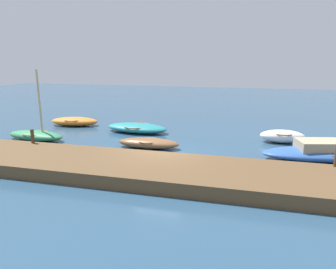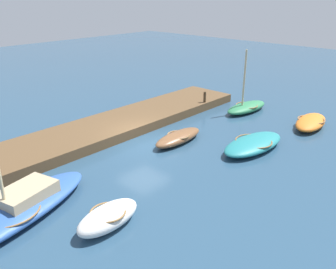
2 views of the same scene
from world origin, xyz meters
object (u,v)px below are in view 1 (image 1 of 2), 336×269
Objects in this scene: motorboat_teal at (137,128)px; rowboat_brown at (148,143)px; rowboat_orange at (75,121)px; mooring_post_west at (32,136)px; sailboat_blue at (334,152)px; dinghy_white at (282,136)px; rowboat_green at (36,135)px.

motorboat_teal is 1.26× the size of rowboat_brown.
rowboat_orange is 5.02× the size of mooring_post_west.
sailboat_blue is 3.63m from dinghy_white.
rowboat_brown is (2.01, -3.56, -0.02)m from motorboat_teal.
sailboat_blue is at bearing 10.40° from mooring_post_west.
sailboat_blue reaches higher than rowboat_brown.
rowboat_green is (-5.35, -3.66, 0.02)m from motorboat_teal.
sailboat_blue is (17.05, -4.14, 0.07)m from rowboat_orange.
rowboat_orange is 7.19m from mooring_post_west.
rowboat_green reaches higher than dinghy_white.
motorboat_teal is 6.48m from rowboat_green.
sailboat_blue is at bearing 5.79° from rowboat_green.
rowboat_brown is (-7.47, -3.21, -0.10)m from dinghy_white.
sailboat_blue is 10.16× the size of mooring_post_west.
rowboat_orange is 5.45m from motorboat_teal.
motorboat_teal is at bearing 174.34° from dinghy_white.
rowboat_green is at bearing 125.23° from mooring_post_west.
dinghy_white is 3.59× the size of mooring_post_west.
rowboat_orange is 0.87× the size of rowboat_green.
mooring_post_west is (1.73, -6.96, 0.62)m from rowboat_orange.
rowboat_orange is 0.49× the size of sailboat_blue.
rowboat_brown is at bearing 168.50° from sailboat_blue.
motorboat_teal is at bearing 38.77° from rowboat_green.
dinghy_white is 8.13m from rowboat_brown.
sailboat_blue is at bearing -21.69° from rowboat_orange.
sailboat_blue is 2.14× the size of rowboat_brown.
rowboat_green is 7.37m from rowboat_brown.
rowboat_brown is at bearing 5.18° from rowboat_green.
dinghy_white reaches higher than rowboat_orange.
rowboat_orange is at bearing 175.01° from motorboat_teal.
mooring_post_west is at bearing -157.91° from rowboat_brown.
rowboat_orange is at bearing 153.01° from sailboat_blue.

